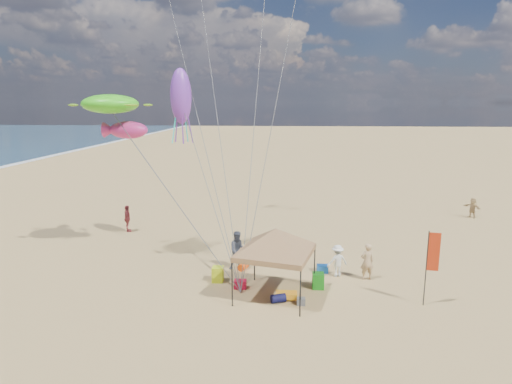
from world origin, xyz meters
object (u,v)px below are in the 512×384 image
cooler_blue (322,269)px  person_near_a (367,262)px  canopy_tent (276,231)px  feather_flag (432,256)px  person_far_a (127,219)px  chair_green (318,281)px  chair_yellow (218,274)px  person_near_b (238,250)px  person_far_c (473,208)px  beach_cart (286,295)px  person_near_c (337,261)px  cooler_red (240,284)px

cooler_blue → person_near_a: (1.98, -0.71, 0.69)m
canopy_tent → person_near_a: 5.16m
feather_flag → cooler_blue: size_ratio=5.87×
person_near_a → person_far_a: size_ratio=1.01×
cooler_blue → person_far_a: 13.41m
chair_green → chair_yellow: bearing=174.7°
chair_yellow → person_near_b: person_near_b is taller
person_near_b → person_far_c: bearing=17.6°
chair_green → person_near_b: person_near_b is taller
beach_cart → person_near_c: (2.41, 2.71, 0.58)m
chair_green → beach_cart: bearing=-138.2°
chair_green → person_near_b: size_ratio=0.36×
person_far_a → chair_green: bearing=-146.0°
canopy_tent → person_far_c: canopy_tent is taller
person_far_c → person_near_c: bearing=-77.2°
canopy_tent → person_near_c: bearing=40.3°
person_near_c → person_far_c: size_ratio=1.05×
canopy_tent → cooler_red: (-1.57, 0.75, -2.72)m
cooler_red → person_far_c: 20.38m
cooler_red → beach_cart: (2.05, -1.01, 0.01)m
feather_flag → person_near_b: feather_flag is taller
person_near_b → person_far_a: bearing=125.5°
chair_yellow → person_far_a: 10.30m
canopy_tent → beach_cart: (0.48, -0.26, -2.71)m
beach_cart → person_far_c: bearing=47.1°
cooler_blue → person_near_b: person_near_b is taller
cooler_blue → chair_green: (-0.34, -1.87, 0.16)m
person_near_a → person_far_c: bearing=-140.0°
cooler_red → person_far_a: 11.57m
person_far_a → feather_flag: bearing=-141.9°
cooler_blue → person_near_c: size_ratio=0.35×
chair_yellow → cooler_red: bearing=-31.2°
chair_yellow → person_far_a: bearing=132.9°
cooler_red → person_near_c: (4.46, 1.70, 0.59)m
person_near_b → chair_green: bearing=-46.0°
feather_flag → person_far_c: (7.57, 14.51, -1.37)m
person_near_c → person_near_a: bearing=147.8°
chair_yellow → person_near_c: person_near_c is taller
person_near_c → person_far_a: (-12.58, 6.51, 0.09)m
chair_yellow → person_near_c: 5.69m
canopy_tent → chair_green: canopy_tent is taller
chair_green → person_far_a: person_far_a is taller
chair_green → chair_yellow: (-4.58, 0.42, 0.00)m
chair_green → beach_cart: size_ratio=0.78×
person_near_b → person_near_a: bearing=-25.9°
canopy_tent → beach_cart: size_ratio=6.11×
canopy_tent → cooler_red: canopy_tent is taller
cooler_red → person_near_c: size_ratio=0.35×
cooler_blue → person_far_a: size_ratio=0.31×
canopy_tent → chair_yellow: 3.98m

